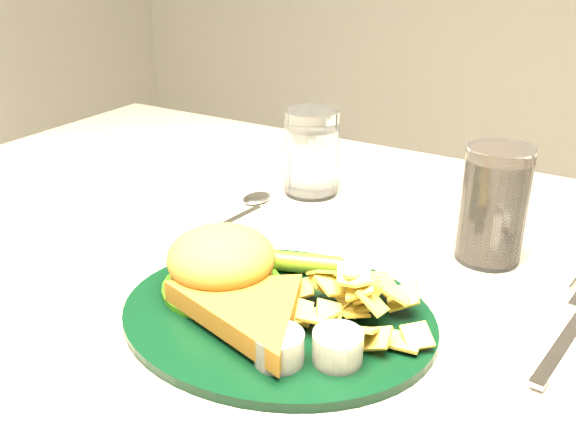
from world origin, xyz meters
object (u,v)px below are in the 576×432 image
cola_glass (494,205)px  fork_napkin (564,339)px  dinner_plate (277,289)px  water_glass (312,153)px

cola_glass → fork_napkin: cola_glass is taller
cola_glass → fork_napkin: bearing=-51.4°
dinner_plate → fork_napkin: dinner_plate is taller
dinner_plate → cola_glass: (0.13, 0.21, 0.03)m
dinner_plate → water_glass: water_glass is taller
cola_glass → dinner_plate: bearing=-121.1°
dinner_plate → water_glass: bearing=104.0°
dinner_plate → cola_glass: bearing=49.6°
water_glass → fork_napkin: size_ratio=0.65×
water_glass → fork_napkin: 0.39m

